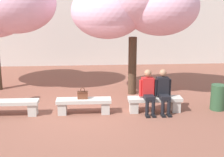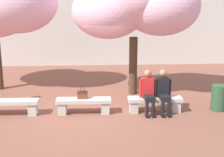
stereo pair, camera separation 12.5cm
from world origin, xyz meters
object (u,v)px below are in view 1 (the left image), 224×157
object	(u,v)px
stone_bench_center	(155,102)
trash_bin	(218,97)
stone_bench_west_end	(11,106)
person_seated_right	(163,90)
stone_bench_near_west	(84,104)
person_seated_left	(148,90)
handbag	(83,94)
cherry_tree_main	(134,6)

from	to	relation	value
stone_bench_center	trash_bin	distance (m)	1.95
stone_bench_west_end	person_seated_right	xyz separation A→B (m)	(4.45, -0.05, 0.40)
stone_bench_near_west	person_seated_left	xyz separation A→B (m)	(1.89, -0.05, 0.40)
trash_bin	stone_bench_near_west	bearing A→B (deg)	-179.29
stone_bench_west_end	stone_bench_near_west	size ratio (longest dim) A/B	1.00
handbag	trash_bin	xyz separation A→B (m)	(4.09, 0.03, -0.19)
stone_bench_center	person_seated_left	distance (m)	0.46
stone_bench_west_end	person_seated_right	world-z (taller)	person_seated_right
handbag	cherry_tree_main	distance (m)	3.58
handbag	cherry_tree_main	world-z (taller)	cherry_tree_main
stone_bench_near_west	trash_bin	distance (m)	4.06
cherry_tree_main	trash_bin	bearing A→B (deg)	-38.23
person_seated_right	cherry_tree_main	distance (m)	3.14
stone_bench_west_end	stone_bench_center	xyz separation A→B (m)	(4.22, 0.00, 0.00)
stone_bench_west_end	person_seated_right	distance (m)	4.47
handbag	cherry_tree_main	size ratio (longest dim) A/B	0.08
trash_bin	stone_bench_west_end	bearing A→B (deg)	-179.53
stone_bench_near_west	handbag	world-z (taller)	handbag
person_seated_left	person_seated_right	bearing A→B (deg)	0.01
stone_bench_near_west	stone_bench_west_end	bearing A→B (deg)	180.00
person_seated_right	person_seated_left	bearing A→B (deg)	-179.99
person_seated_left	trash_bin	bearing A→B (deg)	2.74
stone_bench_center	handbag	world-z (taller)	handbag
stone_bench_near_west	trash_bin	size ratio (longest dim) A/B	2.06
stone_bench_west_end	person_seated_left	distance (m)	4.02
stone_bench_center	cherry_tree_main	xyz separation A→B (m)	(-0.38, 1.89, 2.79)
handbag	cherry_tree_main	bearing A→B (deg)	46.80
stone_bench_west_end	handbag	xyz separation A→B (m)	(2.08, 0.02, 0.28)
cherry_tree_main	person_seated_right	bearing A→B (deg)	-72.48
stone_bench_near_west	stone_bench_center	world-z (taller)	same
cherry_tree_main	stone_bench_near_west	bearing A→B (deg)	-132.38
person_seated_right	stone_bench_center	bearing A→B (deg)	166.91
trash_bin	stone_bench_center	bearing A→B (deg)	-178.52
stone_bench_center	person_seated_right	xyz separation A→B (m)	(0.23, -0.05, 0.40)
stone_bench_west_end	handbag	distance (m)	2.10
stone_bench_center	person_seated_left	size ratio (longest dim) A/B	1.25
person_seated_left	handbag	size ratio (longest dim) A/B	3.81
stone_bench_center	trash_bin	world-z (taller)	trash_bin
handbag	cherry_tree_main	xyz separation A→B (m)	(1.75, 1.87, 2.51)
stone_bench_near_west	trash_bin	xyz separation A→B (m)	(4.06, 0.05, 0.09)
person_seated_right	trash_bin	bearing A→B (deg)	3.45
handbag	trash_bin	bearing A→B (deg)	0.39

